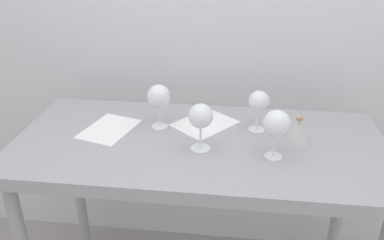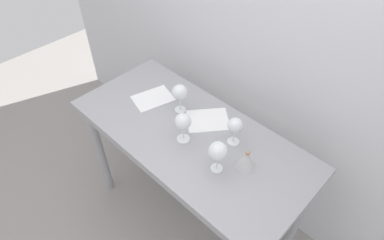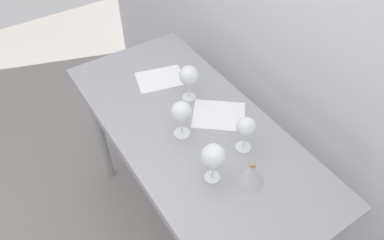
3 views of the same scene
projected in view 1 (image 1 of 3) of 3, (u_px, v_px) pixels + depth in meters
back_wall at (211, 8)px, 1.75m from camera, size 3.80×0.04×2.60m
steel_counter at (199, 164)px, 1.54m from camera, size 1.40×0.65×0.90m
wine_glass_near_center at (201, 117)px, 1.38m from camera, size 0.09×0.09×0.18m
wine_glass_near_right at (277, 125)px, 1.33m from camera, size 0.09×0.09×0.18m
wine_glass_far_right at (259, 102)px, 1.51m from camera, size 0.08×0.08×0.17m
wine_glass_far_left at (159, 97)px, 1.54m from camera, size 0.09×0.09×0.18m
tasting_sheet_upper at (109, 129)px, 1.57m from camera, size 0.23×0.27×0.00m
tasting_sheet_lower at (205, 124)px, 1.62m from camera, size 0.29×0.30×0.00m
decanter_funnel at (298, 131)px, 1.46m from camera, size 0.11×0.11×0.14m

